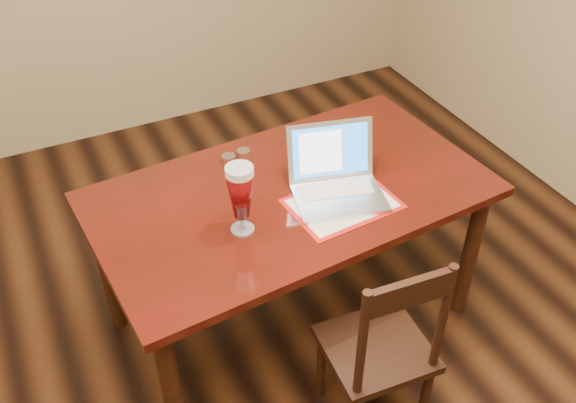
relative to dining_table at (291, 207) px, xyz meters
name	(u,v)px	position (x,y,z in m)	size (l,w,h in m)	color
room_shell	(249,12)	(-0.35, -0.46, 1.08)	(4.51, 5.01, 2.71)	tan
dining_table	(291,207)	(0.00, 0.00, 0.00)	(1.70, 1.05, 1.06)	#4A0D09
dining_chair	(381,350)	(0.06, -0.64, -0.25)	(0.42, 0.40, 0.92)	black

